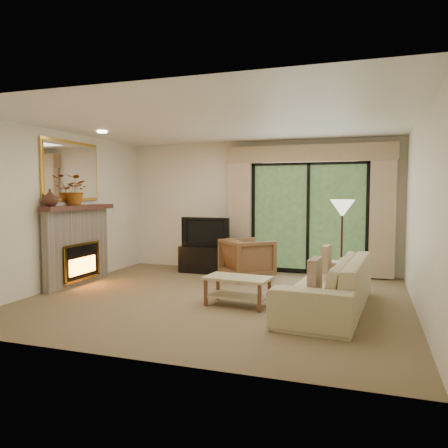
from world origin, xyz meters
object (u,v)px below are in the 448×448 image
(armchair, at_px, (247,259))
(sofa, at_px, (327,284))
(media_console, at_px, (207,259))
(coffee_table, at_px, (238,291))

(armchair, xyz_separation_m, sofa, (1.59, -1.69, -0.02))
(media_console, bearing_deg, coffee_table, -58.29)
(media_console, height_order, sofa, sofa)
(media_console, distance_m, sofa, 3.25)
(media_console, distance_m, armchair, 1.00)
(sofa, relative_size, coffee_table, 2.69)
(sofa, distance_m, coffee_table, 1.23)
(sofa, xyz_separation_m, coffee_table, (-1.21, -0.18, -0.15))
(armchair, distance_m, coffee_table, 1.92)
(armchair, bearing_deg, coffee_table, 146.43)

